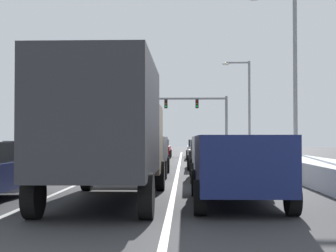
% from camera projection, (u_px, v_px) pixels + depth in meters
% --- Properties ---
extents(ground_plane, '(127.99, 127.99, 0.00)m').
position_uv_depth(ground_plane, '(144.00, 171.00, 24.31)').
color(ground_plane, '#333335').
extents(lane_stripe_between_right_lane_and_center_lane, '(0.14, 54.15, 0.01)m').
position_uv_depth(lane_stripe_between_right_lane_and_center_lane, '(179.00, 165.00, 29.18)').
color(lane_stripe_between_right_lane_and_center_lane, silver).
rests_on(lane_stripe_between_right_lane_and_center_lane, ground).
extents(lane_stripe_between_center_lane_and_left_lane, '(0.14, 54.15, 0.01)m').
position_uv_depth(lane_stripe_between_center_lane_and_left_lane, '(122.00, 165.00, 29.29)').
color(lane_stripe_between_center_lane_and_left_lane, silver).
rests_on(lane_stripe_between_center_lane_and_left_lane, ground).
extents(snow_bank_right_shoulder, '(1.95, 54.15, 0.77)m').
position_uv_depth(snow_bank_right_shoulder, '(269.00, 159.00, 29.01)').
color(snow_bank_right_shoulder, white).
rests_on(snow_bank_right_shoulder, ground).
extents(snow_bank_left_shoulder, '(1.45, 54.15, 0.52)m').
position_uv_depth(snow_bank_left_shoulder, '(34.00, 161.00, 29.47)').
color(snow_bank_left_shoulder, white).
rests_on(snow_bank_left_shoulder, ground).
extents(suv_navy_right_lane_nearest, '(2.16, 4.90, 1.67)m').
position_uv_depth(suv_navy_right_lane_nearest, '(237.00, 163.00, 11.90)').
color(suv_navy_right_lane_nearest, navy).
rests_on(suv_navy_right_lane_nearest, ground).
extents(suv_silver_right_lane_second, '(2.16, 4.90, 1.67)m').
position_uv_depth(suv_silver_right_lane_second, '(218.00, 154.00, 18.92)').
color(suv_silver_right_lane_second, '#B7BABF').
rests_on(suv_silver_right_lane_second, ground).
extents(sedan_black_right_lane_third, '(2.00, 4.50, 1.51)m').
position_uv_depth(sedan_black_right_lane_third, '(206.00, 154.00, 25.88)').
color(sedan_black_right_lane_third, black).
rests_on(sedan_black_right_lane_third, ground).
extents(sedan_maroon_right_lane_fourth, '(2.00, 4.50, 1.51)m').
position_uv_depth(sedan_maroon_right_lane_fourth, '(209.00, 151.00, 31.91)').
color(sedan_maroon_right_lane_fourth, maroon).
rests_on(sedan_maroon_right_lane_fourth, ground).
extents(sedan_white_right_lane_fifth, '(2.00, 4.50, 1.51)m').
position_uv_depth(sedan_white_right_lane_fifth, '(199.00, 149.00, 38.23)').
color(sedan_white_right_lane_fifth, silver).
rests_on(sedan_white_right_lane_fifth, ground).
extents(box_truck_center_lane_nearest, '(2.53, 7.20, 3.36)m').
position_uv_depth(box_truck_center_lane_nearest, '(109.00, 126.00, 12.20)').
color(box_truck_center_lane_nearest, '#937F60').
rests_on(box_truck_center_lane_nearest, ground).
extents(suv_gray_center_lane_second, '(2.16, 4.90, 1.67)m').
position_uv_depth(suv_gray_center_lane_second, '(143.00, 152.00, 21.13)').
color(suv_gray_center_lane_second, slate).
rests_on(suv_gray_center_lane_second, ground).
extents(sedan_green_center_lane_third, '(2.00, 4.50, 1.51)m').
position_uv_depth(sedan_green_center_lane_third, '(150.00, 153.00, 27.35)').
color(sedan_green_center_lane_third, '#1E5633').
rests_on(sedan_green_center_lane_third, ground).
extents(sedan_charcoal_center_lane_fourth, '(2.00, 4.50, 1.51)m').
position_uv_depth(sedan_charcoal_center_lane_fourth, '(152.00, 151.00, 33.82)').
color(sedan_charcoal_center_lane_fourth, '#38383D').
rests_on(sedan_charcoal_center_lane_fourth, ground).
extents(sedan_red_center_lane_fifth, '(2.00, 4.50, 1.51)m').
position_uv_depth(sedan_red_center_lane_fifth, '(159.00, 149.00, 40.08)').
color(sedan_red_center_lane_fifth, maroon).
rests_on(sedan_red_center_lane_fifth, ground).
extents(sedan_silver_left_lane_second, '(2.00, 4.50, 1.51)m').
position_uv_depth(sedan_silver_left_lane_second, '(35.00, 160.00, 18.64)').
color(sedan_silver_left_lane_second, '#B7BABF').
rests_on(sedan_silver_left_lane_second, ground).
extents(sedan_black_left_lane_third, '(2.00, 4.50, 1.51)m').
position_uv_depth(sedan_black_left_lane_third, '(76.00, 155.00, 25.10)').
color(sedan_black_left_lane_third, black).
rests_on(sedan_black_left_lane_third, ground).
extents(sedan_maroon_left_lane_fourth, '(2.00, 4.50, 1.51)m').
position_uv_depth(sedan_maroon_left_lane_fourth, '(100.00, 151.00, 31.79)').
color(sedan_maroon_left_lane_fourth, maroon).
rests_on(sedan_maroon_left_lane_fourth, ground).
extents(sedan_white_left_lane_fifth, '(2.00, 4.50, 1.51)m').
position_uv_depth(sedan_white_left_lane_fifth, '(111.00, 149.00, 37.64)').
color(sedan_white_left_lane_fifth, silver).
rests_on(sedan_white_left_lane_fifth, ground).
extents(traffic_light_gantry, '(10.94, 0.47, 6.20)m').
position_uv_depth(traffic_light_gantry, '(191.00, 110.00, 53.84)').
color(traffic_light_gantry, slate).
rests_on(traffic_light_gantry, ground).
extents(street_lamp_right_mid, '(2.66, 0.36, 9.47)m').
position_uv_depth(street_lamp_right_mid, '(289.00, 65.00, 26.66)').
color(street_lamp_right_mid, gray).
rests_on(street_lamp_right_mid, ground).
extents(street_lamp_right_far, '(2.66, 0.36, 8.89)m').
position_uv_depth(street_lamp_right_far, '(246.00, 99.00, 46.32)').
color(street_lamp_right_far, gray).
rests_on(street_lamp_right_far, ground).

